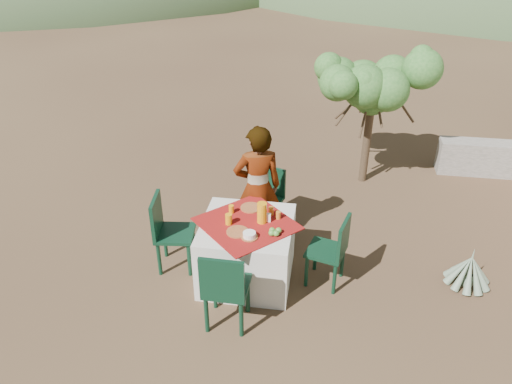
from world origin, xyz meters
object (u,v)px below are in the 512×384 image
(chair_right, at_px, (333,249))
(agave, at_px, (469,271))
(table, at_px, (247,251))
(chair_left, at_px, (168,229))
(shrub_tree, at_px, (377,90))
(juice_pitcher, at_px, (262,213))
(chair_far, at_px, (268,195))
(person, at_px, (258,188))
(chair_near, at_px, (225,287))

(chair_right, distance_m, agave, 1.61)
(chair_right, bearing_deg, table, -72.79)
(table, height_order, chair_left, chair_left)
(table, height_order, chair_right, chair_right)
(shrub_tree, relative_size, juice_pitcher, 7.69)
(agave, bearing_deg, chair_left, -176.85)
(table, distance_m, chair_far, 1.14)
(table, xyz_separation_m, chair_left, (-0.96, 0.07, 0.15))
(shrub_tree, relative_size, agave, 3.32)
(table, bearing_deg, person, 88.80)
(chair_near, bearing_deg, chair_right, -139.67)
(chair_far, distance_m, juice_pitcher, 1.17)
(chair_left, relative_size, shrub_tree, 0.51)
(table, height_order, chair_near, chair_near)
(chair_near, bearing_deg, chair_left, -44.94)
(chair_near, xyz_separation_m, shrub_tree, (1.56, 3.51, 0.94))
(chair_right, bearing_deg, chair_far, -126.42)
(chair_far, height_order, chair_near, chair_near)
(table, bearing_deg, chair_near, -95.50)
(table, distance_m, chair_right, 0.98)
(chair_right, bearing_deg, chair_left, -75.90)
(chair_near, height_order, chair_right, chair_near)
(chair_right, distance_m, juice_pitcher, 0.90)
(table, distance_m, agave, 2.56)
(table, relative_size, shrub_tree, 0.70)
(shrub_tree, xyz_separation_m, agave, (1.07, -2.42, -1.29))
(agave, bearing_deg, chair_far, 160.30)
(chair_left, distance_m, juice_pitcher, 1.17)
(chair_near, xyz_separation_m, chair_left, (-0.88, 0.90, -0.01))
(chair_far, height_order, chair_left, chair_left)
(chair_left, relative_size, juice_pitcher, 3.92)
(agave, relative_size, juice_pitcher, 2.32)
(table, relative_size, chair_left, 1.37)
(agave, bearing_deg, person, 170.07)
(chair_left, xyz_separation_m, agave, (3.50, 0.19, -0.34))
(table, bearing_deg, juice_pitcher, 16.46)
(agave, bearing_deg, chair_right, -171.99)
(chair_near, height_order, chair_left, chair_near)
(juice_pitcher, bearing_deg, person, 102.84)
(table, bearing_deg, agave, 5.83)
(person, relative_size, shrub_tree, 0.87)
(chair_far, relative_size, juice_pitcher, 3.45)
(person, height_order, agave, person)
(chair_far, relative_size, chair_left, 0.88)
(chair_far, bearing_deg, table, -76.26)
(chair_near, relative_size, person, 0.59)
(table, bearing_deg, shrub_tree, 61.10)
(person, distance_m, juice_pitcher, 0.67)
(chair_left, bearing_deg, shrub_tree, -49.82)
(person, bearing_deg, chair_far, -119.97)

